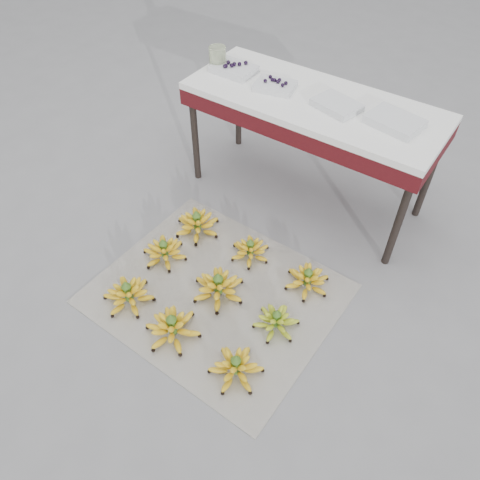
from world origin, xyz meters
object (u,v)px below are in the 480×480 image
Objects in this scene: bunch_back_center at (250,250)px; bunch_back_right at (307,280)px; bunch_front_left at (128,294)px; vendor_table at (313,111)px; bunch_front_center at (173,327)px; bunch_front_right at (236,367)px; tray_far_right at (395,121)px; bunch_back_left at (197,224)px; bunch_mid_center at (218,287)px; bunch_mid_right at (276,321)px; tray_right at (337,105)px; newspaper_mat at (216,293)px; bunch_mid_left at (164,251)px; glass_jar at (218,57)px; tray_far_left at (234,69)px; tray_left at (275,86)px.

bunch_back_right is (0.38, -0.01, 0.00)m from bunch_back_center.
bunch_front_left reaches higher than bunch_back_right.
bunch_front_left is at bearing -104.23° from vendor_table.
bunch_front_right is at bearing 0.49° from bunch_front_center.
bunch_back_left is at bearing -141.23° from tray_far_right.
bunch_front_left is 1.00× the size of bunch_mid_center.
vendor_table is at bearing 71.66° from bunch_front_left.
bunch_front_right is 0.33m from bunch_mid_right.
tray_far_right is (0.07, 0.99, 0.68)m from bunch_mid_right.
vendor_table is 4.88× the size of tray_far_right.
tray_far_right is at bearing 64.51° from bunch_front_right.
bunch_mid_right is 0.83m from bunch_back_left.
bunch_back_left is 1.10× the size of tray_right.
bunch_mid_center reaches higher than newspaper_mat.
tray_far_right reaches higher than vendor_table.
newspaper_mat is 0.51m from bunch_back_left.
tray_right reaches higher than bunch_back_center.
bunch_front_center is 0.75m from bunch_back_left.
bunch_mid_left is 1.22m from glass_jar.
bunch_back_right is 1.12× the size of tray_far_left.
bunch_back_left is at bearing 118.75° from bunch_front_center.
bunch_back_center is 2.25× the size of glass_jar.
bunch_mid_center is at bearing -32.08° from bunch_back_left.
tray_far_left is at bearing -179.90° from tray_far_right.
bunch_back_right is 0.94× the size of tray_far_right.
bunch_back_left is (-0.77, 0.32, 0.01)m from bunch_mid_right.
bunch_mid_right is 1.19× the size of tray_left.
bunch_mid_center is 1.20m from tray_left.
bunch_mid_right is at bearing -16.09° from bunch_back_left.
bunch_back_left is (-0.40, 0.32, -0.00)m from bunch_mid_center.
tray_left is (-0.64, 0.63, 0.68)m from bunch_back_right.
tray_left is at bearing -177.54° from tray_far_right.
tray_far_left is at bearing 178.48° from tray_right.
bunch_front_center reaches higher than bunch_front_left.
tray_left is (-0.26, 0.96, 0.73)m from newspaper_mat.
tray_left is at bearing 81.71° from bunch_front_left.
vendor_table is (-0.04, 1.00, 0.57)m from bunch_mid_center.
bunch_front_right is 1.83m from glass_jar.
bunch_mid_center is 1.33m from tray_far_left.
tray_left reaches higher than tray_far_right.
vendor_table reaches higher than bunch_front_left.
bunch_back_left is (-0.38, 0.32, 0.06)m from newspaper_mat.
bunch_mid_left is 1.27m from tray_right.
bunch_back_center is 0.20× the size of vendor_table.
bunch_front_center reaches higher than bunch_mid_left.
tray_left is (0.12, 0.64, 0.67)m from bunch_back_left.
bunch_front_left is at bearing -139.05° from newspaper_mat.
newspaper_mat is 0.51m from bunch_back_right.
glass_jar reaches higher than bunch_front_left.
tray_left reaches higher than bunch_front_left.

